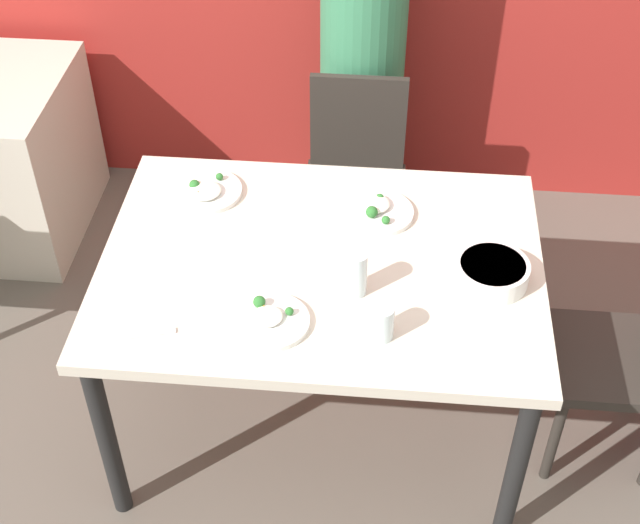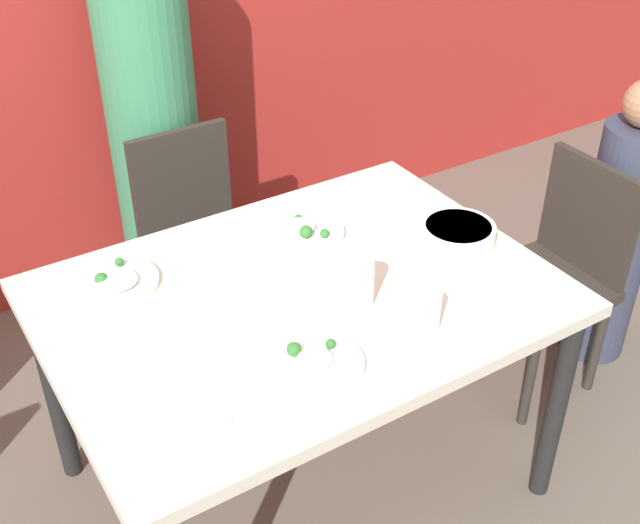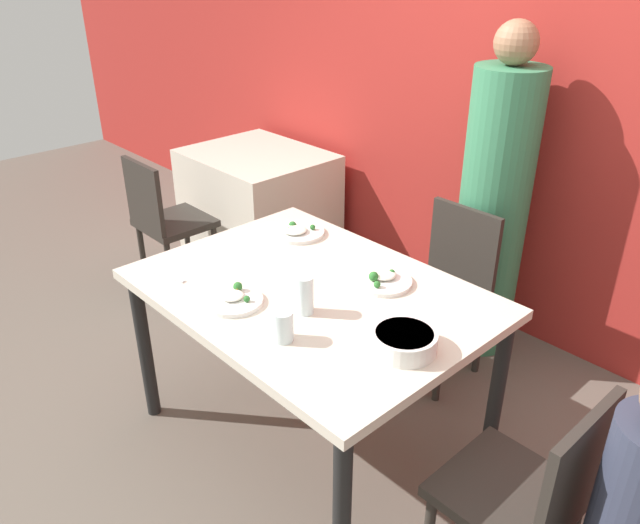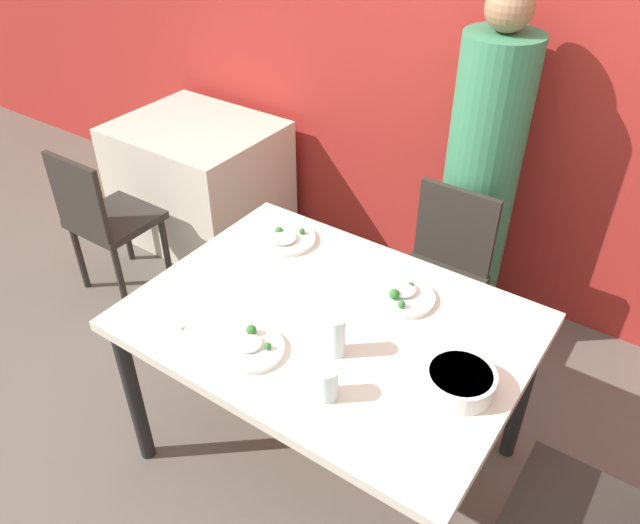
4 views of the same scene
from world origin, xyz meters
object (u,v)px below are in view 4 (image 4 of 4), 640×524
plate_rice_adult (402,295)px  glass_water_tall (336,336)px  chair_child_spot (602,521)px  person_adult (479,184)px  chair_adult_spot (440,272)px  bowl_curry (460,381)px

plate_rice_adult → glass_water_tall: (-0.05, -0.37, 0.06)m
chair_child_spot → person_adult: size_ratio=0.51×
chair_adult_spot → glass_water_tall: bearing=-87.0°
chair_adult_spot → chair_child_spot: bearing=-41.9°
bowl_curry → plate_rice_adult: size_ratio=0.93×
chair_adult_spot → plate_rice_adult: size_ratio=3.59×
glass_water_tall → plate_rice_adult: bearing=82.6°
chair_adult_spot → glass_water_tall: size_ratio=5.73×
person_adult → glass_water_tall: 1.31m
chair_child_spot → plate_rice_adult: chair_child_spot is taller
chair_adult_spot → plate_rice_adult: bearing=-80.5°
person_adult → chair_child_spot: bearing=-51.6°
chair_child_spot → glass_water_tall: 0.98m
person_adult → plate_rice_adult: size_ratio=7.07×
person_adult → bowl_curry: bearing=-69.7°
chair_child_spot → glass_water_tall: glass_water_tall is taller
person_adult → bowl_curry: (0.45, -1.23, 0.02)m
person_adult → plate_rice_adult: 0.94m
plate_rice_adult → chair_child_spot: bearing=-17.3°
chair_child_spot → chair_adult_spot: bearing=-131.9°
chair_adult_spot → glass_water_tall: glass_water_tall is taller
person_adult → bowl_curry: size_ratio=7.58×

